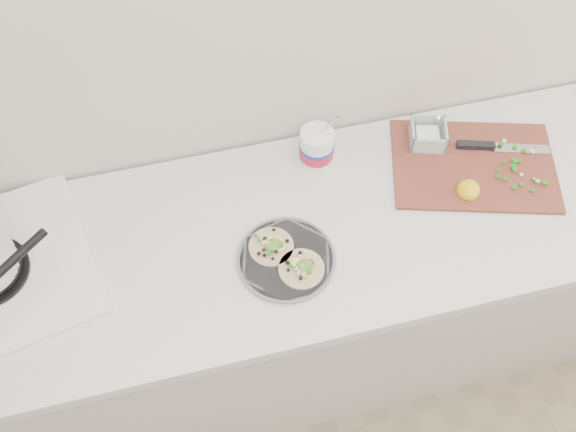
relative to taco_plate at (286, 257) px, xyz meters
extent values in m
cube|color=beige|center=(0.04, 0.40, 0.38)|extent=(3.50, 0.05, 2.60)
cube|color=beige|center=(0.04, 0.10, -0.49)|extent=(2.40, 0.62, 0.86)
cube|color=silver|center=(0.04, 0.08, -0.04)|extent=(2.44, 0.66, 0.04)
cylinder|color=slate|center=(0.00, 0.00, -0.01)|extent=(0.25, 0.25, 0.01)
cylinder|color=slate|center=(0.00, 0.00, -0.01)|extent=(0.26, 0.26, 0.00)
cylinder|color=white|center=(0.17, 0.31, 0.04)|extent=(0.10, 0.10, 0.12)
cylinder|color=red|center=(0.17, 0.31, 0.03)|extent=(0.10, 0.10, 0.04)
cylinder|color=#192D99|center=(0.17, 0.31, 0.05)|extent=(0.10, 0.10, 0.01)
cube|color=brown|center=(0.61, 0.18, -0.01)|extent=(0.55, 0.45, 0.01)
cube|color=white|center=(0.51, 0.29, 0.01)|extent=(0.07, 0.07, 0.03)
ellipsoid|color=yellow|center=(0.56, 0.09, 0.01)|extent=(0.07, 0.07, 0.06)
cube|color=silver|center=(0.77, 0.20, 0.00)|extent=(0.18, 0.08, 0.00)
cube|color=black|center=(0.64, 0.23, 0.00)|extent=(0.12, 0.06, 0.02)
camera|label=1|loc=(-0.20, -0.82, 1.48)|focal=40.00mm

